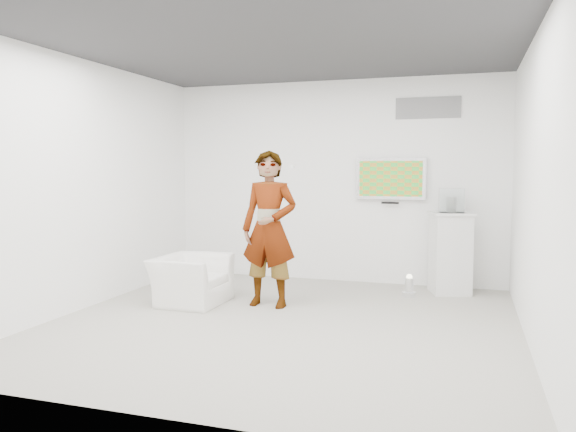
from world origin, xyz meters
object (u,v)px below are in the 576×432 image
Objects in this scene: floor_uplight at (409,286)px; armchair at (191,280)px; tv at (391,179)px; pedestal at (450,253)px; person at (269,229)px.

armchair is at bearing -155.20° from floor_uplight.
tv is 0.90× the size of pedestal.
person is at bearing -79.29° from armchair.
floor_uplight is at bearing -63.95° from tv.
floor_uplight is at bearing -141.89° from pedestal.
floor_uplight is at bearing 34.76° from person.
person is 1.20m from armchair.
person is at bearing -125.31° from tv.
armchair is (-2.24, -1.93, -1.25)m from tv.
tv is at bearing 116.05° from floor_uplight.
armchair is (-0.99, -0.17, -0.66)m from person.
pedestal reaches higher than floor_uplight.
floor_uplight is (1.60, 1.03, -0.82)m from person.
person reaches higher than armchair.
pedestal reaches higher than armchair.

